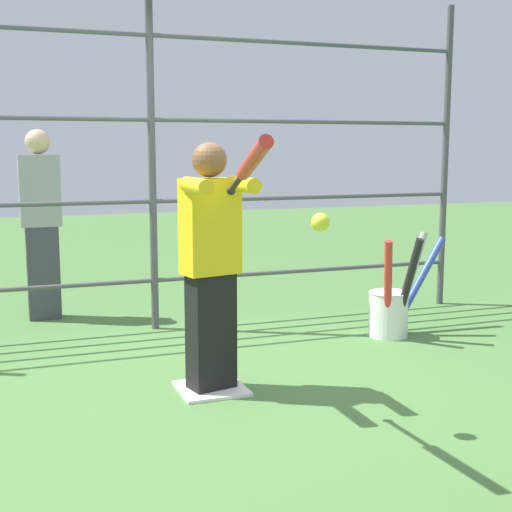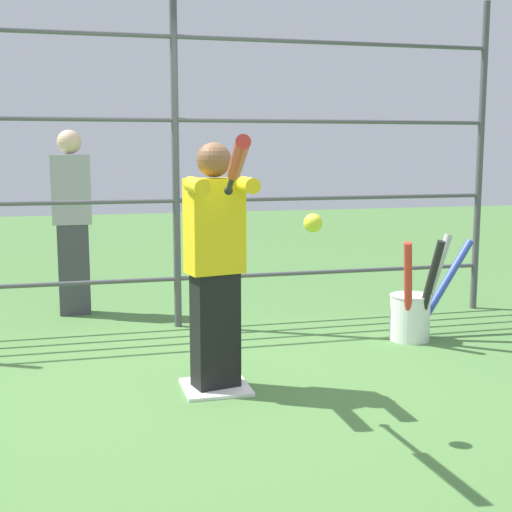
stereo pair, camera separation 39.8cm
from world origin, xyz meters
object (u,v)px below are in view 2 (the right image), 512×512
(batter, at_px, (215,259))
(bystander_behind_fence, at_px, (72,220))
(softball_in_flight, at_px, (313,223))
(bat_bucket, at_px, (415,310))
(baseball_bat_swinging, at_px, (237,163))

(batter, distance_m, bystander_behind_fence, 2.44)
(softball_in_flight, relative_size, bat_bucket, 0.12)
(baseball_bat_swinging, bearing_deg, bystander_behind_fence, -76.66)
(baseball_bat_swinging, bearing_deg, batter, -94.42)
(bystander_behind_fence, bearing_deg, baseball_bat_swinging, 103.34)
(baseball_bat_swinging, distance_m, bat_bucket, 2.66)
(softball_in_flight, height_order, bystander_behind_fence, bystander_behind_fence)
(batter, distance_m, baseball_bat_swinging, 1.06)
(baseball_bat_swinging, xyz_separation_m, bystander_behind_fence, (0.75, -3.18, -0.55))
(bat_bucket, bearing_deg, bystander_behind_fence, -31.73)
(softball_in_flight, bearing_deg, baseball_bat_swinging, 16.78)
(softball_in_flight, xyz_separation_m, bystander_behind_fence, (1.17, -3.05, -0.25))
(batter, relative_size, bystander_behind_fence, 0.92)
(baseball_bat_swinging, relative_size, bystander_behind_fence, 0.53)
(bystander_behind_fence, bearing_deg, batter, 109.71)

